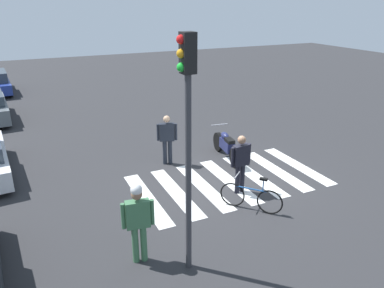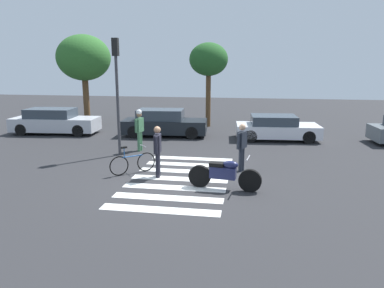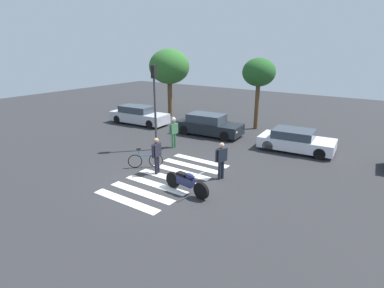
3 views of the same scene
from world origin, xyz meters
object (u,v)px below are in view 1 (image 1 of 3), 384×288
traffic_light_pole (187,124)px  pedestrian_bystander (138,217)px  leaning_bicycle (251,197)px  officer_by_motorcycle (241,160)px  police_motorcycle (227,146)px  officer_on_foot (167,137)px

traffic_light_pole → pedestrian_bystander: bearing=54.2°
leaning_bicycle → officer_by_motorcycle: (0.98, -0.26, 0.63)m
police_motorcycle → officer_by_motorcycle: size_ratio=1.29×
officer_on_foot → officer_by_motorcycle: bearing=-157.5°
leaning_bicycle → pedestrian_bystander: bearing=102.9°
officer_on_foot → police_motorcycle: bearing=-102.9°
pedestrian_bystander → officer_on_foot: bearing=-28.1°
officer_by_motorcycle → leaning_bicycle: bearing=165.4°
police_motorcycle → officer_by_motorcycle: (-2.32, 0.89, 0.54)m
police_motorcycle → pedestrian_bystander: size_ratio=1.23×
officer_on_foot → pedestrian_bystander: size_ratio=0.93×
traffic_light_pole → officer_by_motorcycle: bearing=-49.0°
officer_by_motorcycle → traffic_light_pole: (-2.37, 2.73, 2.17)m
pedestrian_bystander → leaning_bicycle: bearing=-77.1°
police_motorcycle → leaning_bicycle: 3.50m
officer_by_motorcycle → police_motorcycle: bearing=-21.0°
officer_by_motorcycle → pedestrian_bystander: size_ratio=0.95×
pedestrian_bystander → traffic_light_pole: size_ratio=0.39×
pedestrian_bystander → police_motorcycle: bearing=-47.7°
officer_on_foot → leaning_bicycle: bearing=-166.6°
officer_on_foot → pedestrian_bystander: (-4.54, 2.42, 0.09)m
pedestrian_bystander → traffic_light_pole: (-0.62, -0.86, 2.10)m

